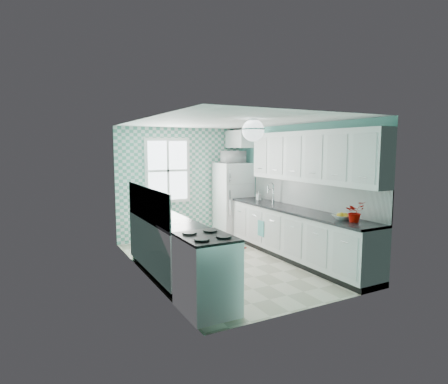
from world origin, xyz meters
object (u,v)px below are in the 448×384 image
stove (207,273)px  microwave (233,157)px  fridge (233,199)px  fruit_bowl (342,217)px  sink (267,203)px  ceiling_light (253,130)px  potted_plant (355,212)px

stove → microwave: size_ratio=1.90×
fridge → stove: bearing=-124.9°
fruit_bowl → microwave: 3.42m
fridge → sink: bearing=-86.5°
ceiling_light → fridge: 3.17m
fridge → sink: (0.09, -1.24, 0.08)m
ceiling_light → potted_plant: bearing=-39.0°
potted_plant → microwave: size_ratio=0.63×
fridge → stove: (-2.31, -3.42, -0.36)m
sink → fridge: bearing=96.5°
ceiling_light → fruit_bowl: (1.20, -0.73, -1.35)m
fridge → microwave: bearing=53.0°
ceiling_light → sink: size_ratio=0.66×
sink → potted_plant: size_ratio=1.68×
ceiling_light → fruit_bowl: ceiling_light is taller
fruit_bowl → sink: bearing=89.9°
sink → microwave: size_ratio=1.06×
ceiling_light → potted_plant: size_ratio=1.11×
stove → fruit_bowl: fruit_bowl is taller
fridge → sink: fridge is taller
stove → fruit_bowl: size_ratio=3.26×
ceiling_light → microwave: size_ratio=0.70×
fruit_bowl → potted_plant: potted_plant is taller
ceiling_light → sink: (1.20, 1.35, -1.39)m
fridge → potted_plant: fridge is taller
ceiling_light → fridge: size_ratio=0.20×
stove → fruit_bowl: 2.45m
potted_plant → microwave: (-0.09, 3.56, 0.75)m
stove → sink: 3.28m
fridge → fruit_bowl: size_ratio=5.84×
sink → microwave: 1.54m
microwave → potted_plant: bearing=90.7°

